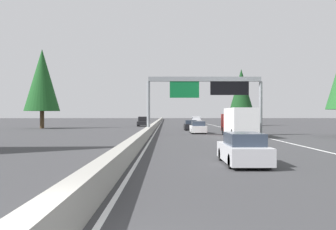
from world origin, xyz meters
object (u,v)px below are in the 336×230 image
(box_truck_distant_b, at_px, (239,121))
(oncoming_near, at_px, (143,121))
(sedan_mid_center, at_px, (243,150))
(sedan_mid_left, at_px, (198,128))
(sign_gantry_overhead, at_px, (206,89))
(sedan_near_right, at_px, (191,125))
(conifer_right_mid, at_px, (241,91))
(pickup_distant_a, at_px, (197,120))
(conifer_left_near, at_px, (42,80))

(box_truck_distant_b, bearing_deg, oncoming_near, 19.27)
(sedan_mid_center, xyz_separation_m, sedan_mid_left, (28.14, -0.32, 0.00))
(sign_gantry_overhead, relative_size, sedan_near_right, 2.88)
(sedan_near_right, distance_m, conifer_right_mid, 25.02)
(sedan_near_right, bearing_deg, pickup_distant_a, -6.17)
(box_truck_distant_b, distance_m, conifer_left_near, 36.24)
(conifer_left_near, bearing_deg, sedan_mid_center, -151.26)
(sedan_near_right, xyz_separation_m, pickup_distant_a, (33.54, -3.63, 0.23))
(box_truck_distant_b, relative_size, oncoming_near, 1.52)
(sedan_mid_center, relative_size, conifer_left_near, 0.34)
(conifer_left_near, bearing_deg, conifer_right_mid, -67.57)
(pickup_distant_a, bearing_deg, oncoming_near, 142.02)
(sedan_mid_center, bearing_deg, sedan_near_right, -0.02)
(sedan_mid_center, relative_size, conifer_right_mid, 0.38)
(sedan_mid_center, bearing_deg, sedan_mid_left, -0.66)
(sedan_mid_center, relative_size, sedan_near_right, 1.00)
(box_truck_distant_b, xyz_separation_m, sedan_near_right, (15.90, 3.93, -0.93))
(sedan_near_right, height_order, oncoming_near, oncoming_near)
(pickup_distant_a, relative_size, sedan_mid_left, 1.27)
(sedan_near_right, bearing_deg, conifer_right_mid, -29.00)
(sign_gantry_overhead, height_order, sedan_near_right, sign_gantry_overhead)
(sedan_mid_left, bearing_deg, conifer_right_mid, -20.78)
(conifer_right_mid, bearing_deg, sedan_mid_center, 168.60)
(sedan_mid_center, bearing_deg, conifer_right_mid, -11.40)
(conifer_right_mid, bearing_deg, box_truck_distant_b, 168.10)
(box_truck_distant_b, bearing_deg, sedan_near_right, 13.87)
(sedan_near_right, bearing_deg, conifer_left_near, 74.85)
(sedan_mid_center, bearing_deg, pickup_distant_a, -2.95)
(box_truck_distant_b, distance_m, oncoming_near, 36.46)
(sedan_mid_left, bearing_deg, oncoming_near, 17.05)
(conifer_right_mid, bearing_deg, sign_gantry_overhead, 162.59)
(sedan_near_right, xyz_separation_m, conifer_left_near, (6.47, 23.89, 7.23))
(sedan_mid_center, xyz_separation_m, sedan_near_right, (37.08, -0.01, 0.00))
(pickup_distant_a, relative_size, conifer_left_near, 0.43)
(box_truck_distant_b, distance_m, sedan_near_right, 16.40)
(pickup_distant_a, xyz_separation_m, conifer_right_mid, (-12.36, -8.11, 6.11))
(conifer_right_mid, relative_size, conifer_left_near, 0.89)
(sedan_mid_center, distance_m, pickup_distant_a, 70.70)
(sedan_near_right, relative_size, conifer_right_mid, 0.38)
(sedan_mid_center, relative_size, sedan_mid_left, 1.00)
(conifer_left_near, bearing_deg, sign_gantry_overhead, -129.14)
(sign_gantry_overhead, bearing_deg, box_truck_distant_b, -126.05)
(pickup_distant_a, height_order, conifer_right_mid, conifer_right_mid)
(conifer_left_near, bearing_deg, oncoming_near, -52.66)
(sign_gantry_overhead, relative_size, pickup_distant_a, 2.26)
(sedan_mid_center, relative_size, oncoming_near, 0.79)
(sedan_mid_center, xyz_separation_m, oncoming_near, (55.59, 8.09, 0.23))
(pickup_distant_a, relative_size, conifer_right_mid, 0.48)
(sedan_near_right, bearing_deg, box_truck_distant_b, -166.13)
(sedan_mid_left, bearing_deg, box_truck_distant_b, -152.58)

